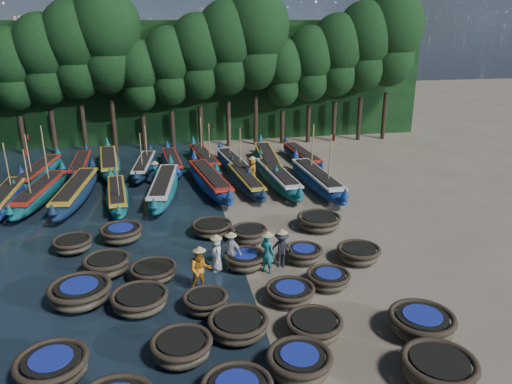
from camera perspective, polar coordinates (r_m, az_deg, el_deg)
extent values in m
plane|color=gray|center=(23.19, -2.19, -6.67)|extent=(120.00, 120.00, 0.00)
cube|color=black|center=(44.54, -7.01, 12.48)|extent=(40.00, 3.00, 10.00)
cylinder|color=navy|center=(14.65, -2.20, -21.02)|extent=(1.21, 1.21, 0.04)
ellipsoid|color=brown|center=(15.74, 4.96, -19.20)|extent=(2.42, 2.42, 0.71)
torus|color=#372B20|center=(15.54, 5.00, -18.24)|extent=(2.00, 2.00, 0.21)
cylinder|color=black|center=(15.51, 5.01, -18.12)|extent=(1.50, 1.50, 0.06)
cylinder|color=navy|center=(15.48, 5.01, -17.99)|extent=(1.16, 1.16, 0.04)
ellipsoid|color=brown|center=(16.33, 20.11, -18.77)|extent=(2.74, 2.74, 0.76)
torus|color=#372B20|center=(16.12, 20.26, -17.77)|extent=(2.25, 2.25, 0.23)
cylinder|color=black|center=(16.09, 20.28, -17.63)|extent=(1.69, 1.69, 0.07)
ellipsoid|color=brown|center=(16.67, -22.22, -18.31)|extent=(2.31, 2.31, 0.70)
torus|color=#372B20|center=(16.48, -22.37, -17.40)|extent=(2.18, 2.18, 0.21)
cylinder|color=black|center=(16.46, -22.39, -17.28)|extent=(1.65, 1.65, 0.06)
cylinder|color=navy|center=(16.43, -22.41, -17.16)|extent=(1.27, 1.27, 0.04)
ellipsoid|color=brown|center=(16.47, -8.49, -17.47)|extent=(2.10, 2.10, 0.67)
torus|color=#372B20|center=(16.28, -8.55, -16.58)|extent=(1.97, 1.97, 0.20)
cylinder|color=black|center=(16.26, -8.55, -16.46)|extent=(1.48, 1.48, 0.06)
ellipsoid|color=brown|center=(17.31, -2.05, -15.25)|extent=(2.05, 2.05, 0.64)
torus|color=#372B20|center=(17.14, -2.06, -14.42)|extent=(2.07, 2.07, 0.19)
cylinder|color=black|center=(17.12, -2.06, -14.31)|extent=(1.57, 1.57, 0.06)
ellipsoid|color=brown|center=(17.39, 6.63, -15.24)|extent=(2.13, 2.13, 0.63)
torus|color=#372B20|center=(17.23, 6.67, -14.43)|extent=(1.96, 1.96, 0.19)
cylinder|color=black|center=(17.21, 6.68, -14.33)|extent=(1.49, 1.49, 0.06)
ellipsoid|color=brown|center=(18.18, 18.36, -14.33)|extent=(2.68, 2.68, 0.72)
torus|color=#372B20|center=(18.01, 18.47, -13.43)|extent=(2.26, 2.26, 0.22)
cylinder|color=black|center=(17.98, 18.49, -13.31)|extent=(1.71, 1.71, 0.07)
cylinder|color=navy|center=(17.96, 18.50, -13.19)|extent=(1.32, 1.32, 0.04)
ellipsoid|color=brown|center=(20.06, -19.44, -11.09)|extent=(2.55, 2.55, 0.73)
torus|color=#372B20|center=(19.89, -19.55, -10.23)|extent=(2.34, 2.34, 0.22)
cylinder|color=black|center=(19.87, -19.56, -10.12)|extent=(1.78, 1.78, 0.07)
cylinder|color=navy|center=(19.85, -19.57, -10.00)|extent=(1.37, 1.37, 0.04)
ellipsoid|color=brown|center=(19.13, -13.12, -12.17)|extent=(2.47, 2.47, 0.62)
torus|color=#372B20|center=(18.99, -13.19, -11.42)|extent=(2.12, 2.12, 0.19)
cylinder|color=black|center=(18.97, -13.20, -11.32)|extent=(1.62, 1.62, 0.06)
ellipsoid|color=brown|center=(18.68, -5.78, -12.61)|extent=(1.81, 1.81, 0.60)
torus|color=#372B20|center=(18.53, -5.81, -11.88)|extent=(1.68, 1.68, 0.18)
cylinder|color=black|center=(18.51, -5.81, -11.78)|extent=(1.26, 1.26, 0.05)
ellipsoid|color=brown|center=(19.19, 3.90, -11.65)|extent=(2.19, 2.19, 0.57)
torus|color=#372B20|center=(19.05, 3.92, -10.96)|extent=(1.90, 1.90, 0.17)
cylinder|color=black|center=(19.03, 3.92, -10.87)|extent=(1.45, 1.45, 0.05)
cylinder|color=navy|center=(19.02, 3.92, -10.78)|extent=(1.11, 1.11, 0.03)
ellipsoid|color=brown|center=(20.29, 8.25, -10.00)|extent=(1.94, 1.94, 0.57)
torus|color=#372B20|center=(20.16, 8.29, -9.33)|extent=(1.76, 1.76, 0.17)
cylinder|color=black|center=(20.14, 8.29, -9.25)|extent=(1.34, 1.34, 0.05)
cylinder|color=navy|center=(20.13, 8.29, -9.16)|extent=(1.03, 1.03, 0.03)
ellipsoid|color=brown|center=(21.85, -16.66, -8.21)|extent=(2.11, 2.11, 0.71)
torus|color=#372B20|center=(21.70, -16.75, -7.43)|extent=(1.96, 1.96, 0.21)
cylinder|color=black|center=(21.69, -16.76, -7.33)|extent=(1.47, 1.47, 0.06)
ellipsoid|color=brown|center=(21.05, -11.64, -9.07)|extent=(2.34, 2.34, 0.56)
torus|color=#372B20|center=(20.93, -11.69, -8.43)|extent=(1.94, 1.94, 0.17)
cylinder|color=black|center=(20.91, -11.70, -8.35)|extent=(1.48, 1.48, 0.05)
ellipsoid|color=brown|center=(21.47, -1.29, -7.97)|extent=(1.69, 1.69, 0.62)
torus|color=#372B20|center=(21.34, -1.29, -7.27)|extent=(1.83, 1.83, 0.19)
cylinder|color=black|center=(21.32, -1.29, -7.17)|extent=(1.38, 1.38, 0.06)
cylinder|color=navy|center=(21.30, -1.30, -7.08)|extent=(1.06, 1.06, 0.04)
ellipsoid|color=brown|center=(22.10, 5.43, -7.24)|extent=(1.61, 1.61, 0.61)
torus|color=#372B20|center=(21.98, 5.45, -6.57)|extent=(1.70, 1.70, 0.18)
cylinder|color=black|center=(21.96, 5.46, -6.49)|extent=(1.27, 1.27, 0.06)
cylinder|color=navy|center=(21.95, 5.46, -6.40)|extent=(0.98, 0.98, 0.04)
ellipsoid|color=brown|center=(22.47, 11.63, -7.09)|extent=(1.91, 1.91, 0.62)
torus|color=#372B20|center=(22.34, 11.68, -6.41)|extent=(1.93, 1.93, 0.19)
cylinder|color=black|center=(22.32, 11.69, -6.32)|extent=(1.46, 1.46, 0.06)
ellipsoid|color=brown|center=(24.41, -20.21, -5.78)|extent=(1.79, 1.79, 0.59)
torus|color=#372B20|center=(24.30, -20.28, -5.19)|extent=(1.79, 1.79, 0.18)
cylinder|color=black|center=(24.29, -20.29, -5.11)|extent=(1.36, 1.36, 0.05)
ellipsoid|color=brown|center=(24.80, -15.14, -4.75)|extent=(1.89, 1.89, 0.65)
torus|color=#372B20|center=(24.68, -15.20, -4.10)|extent=(2.04, 2.04, 0.20)
cylinder|color=black|center=(24.67, -15.21, -4.01)|extent=(1.55, 1.55, 0.06)
cylinder|color=navy|center=(24.65, -15.22, -3.93)|extent=(1.19, 1.19, 0.04)
ellipsoid|color=brown|center=(24.71, -5.06, -4.29)|extent=(1.93, 1.93, 0.59)
torus|color=#372B20|center=(24.60, -5.08, -3.70)|extent=(2.01, 2.01, 0.18)
cylinder|color=black|center=(24.59, -5.08, -3.62)|extent=(1.53, 1.53, 0.05)
ellipsoid|color=brown|center=(23.91, -0.81, -5.00)|extent=(2.17, 2.17, 0.62)
torus|color=#372B20|center=(23.79, -0.81, -4.36)|extent=(1.80, 1.80, 0.19)
cylinder|color=black|center=(23.77, -0.81, -4.27)|extent=(1.35, 1.35, 0.06)
ellipsoid|color=brown|center=(25.48, 7.19, -3.54)|extent=(2.19, 2.19, 0.65)
torus|color=#372B20|center=(25.36, 7.22, -2.90)|extent=(2.24, 2.24, 0.20)
cylinder|color=black|center=(25.35, 7.23, -2.82)|extent=(1.72, 1.72, 0.06)
ellipsoid|color=navy|center=(31.00, -26.87, -0.99)|extent=(1.56, 8.20, 1.02)
cone|color=navy|center=(34.47, -25.30, 2.30)|extent=(0.45, 0.45, 0.61)
cube|color=gold|center=(30.87, -26.99, -0.24)|extent=(1.14, 6.35, 0.12)
cube|color=black|center=(30.85, -27.01, -0.09)|extent=(0.85, 5.53, 0.10)
cylinder|color=#997F4C|center=(31.64, -26.55, 2.56)|extent=(0.07, 0.24, 2.86)
ellipsoid|color=#104F5A|center=(31.50, -23.43, -0.19)|extent=(2.72, 8.25, 1.01)
cone|color=#104F5A|center=(34.85, -21.32, 3.00)|extent=(0.45, 0.45, 0.61)
cone|color=#104F5A|center=(27.88, -26.42, -1.71)|extent=(0.45, 0.45, 0.51)
cube|color=red|center=(31.37, -23.54, 0.54)|extent=(2.04, 6.38, 0.12)
cube|color=black|center=(31.34, -23.56, 0.69)|extent=(1.64, 5.54, 0.10)
cylinder|color=#997F4C|center=(32.09, -22.89, 3.27)|extent=(0.07, 0.24, 2.84)
cylinder|color=#997F4C|center=(29.65, -24.68, 1.80)|extent=(0.07, 0.24, 2.84)
plane|color=red|center=(29.28, -24.74, 4.11)|extent=(0.00, 0.36, 0.36)
ellipsoid|color=#10263D|center=(30.80, -19.89, -0.08)|extent=(2.53, 8.83, 1.09)
cone|color=#10263D|center=(34.52, -18.27, 3.35)|extent=(0.48, 0.48, 0.65)
cone|color=#10263D|center=(26.76, -22.30, -1.75)|extent=(0.48, 0.48, 0.54)
cube|color=gold|center=(30.66, -19.99, 0.73)|extent=(1.89, 6.83, 0.13)
cube|color=black|center=(30.63, -20.01, 0.88)|extent=(1.50, 5.94, 0.11)
ellipsoid|color=#104F5A|center=(29.75, -15.57, -0.49)|extent=(1.98, 7.23, 0.89)
cone|color=#104F5A|center=(32.90, -15.84, 2.43)|extent=(0.39, 0.39, 0.54)
cone|color=#104F5A|center=(26.29, -15.44, -1.84)|extent=(0.39, 0.39, 0.45)
cube|color=gold|center=(29.63, -15.63, 0.20)|extent=(1.47, 5.60, 0.11)
cube|color=black|center=(29.61, -15.64, 0.33)|extent=(1.16, 4.86, 0.09)
cylinder|color=#997F4C|center=(30.35, -15.70, 2.72)|extent=(0.06, 0.21, 2.50)
cylinder|color=#997F4C|center=(28.03, -15.56, 1.39)|extent=(0.06, 0.21, 2.50)
plane|color=red|center=(27.73, -15.49, 3.56)|extent=(0.00, 0.31, 0.31)
ellipsoid|color=#104F5A|center=(30.32, -10.50, 0.46)|extent=(2.64, 8.70, 1.07)
cone|color=#104F5A|center=(34.10, -9.77, 3.83)|extent=(0.47, 0.47, 0.64)
cone|color=#104F5A|center=(26.20, -11.62, -1.14)|extent=(0.47, 0.47, 0.54)
cube|color=silver|center=(30.18, -10.55, 1.27)|extent=(1.98, 6.74, 0.13)
cube|color=black|center=(30.16, -10.56, 1.43)|extent=(1.58, 5.85, 0.11)
ellipsoid|color=navy|center=(31.09, -5.30, 1.20)|extent=(2.91, 8.84, 1.09)
cone|color=navy|center=(34.86, -7.13, 4.33)|extent=(0.48, 0.48, 0.65)
cone|color=navy|center=(27.01, -3.03, -0.10)|extent=(0.48, 0.48, 0.54)
cube|color=red|center=(30.95, -5.32, 2.00)|extent=(2.19, 6.84, 0.13)
cube|color=black|center=(30.93, -5.33, 2.16)|extent=(1.76, 5.94, 0.11)
ellipsoid|color=#10263D|center=(31.14, -1.15, 1.15)|extent=(2.06, 7.46, 0.92)
cone|color=#10263D|center=(34.30, -2.77, 3.88)|extent=(0.40, 0.40, 0.55)
cone|color=#10263D|center=(27.70, 0.83, 0.03)|extent=(0.40, 0.40, 0.46)
cube|color=gold|center=(31.02, -1.16, 1.82)|extent=(1.53, 5.77, 0.11)
cube|color=black|center=(31.00, -1.16, 1.95)|extent=(1.21, 5.02, 0.09)
ellipsoid|color=#104F5A|center=(31.57, 2.52, 1.52)|extent=(2.10, 8.54, 1.06)
cone|color=#104F5A|center=(35.18, 0.54, 4.56)|extent=(0.47, 0.47, 0.63)
cone|color=#104F5A|center=(27.66, 5.06, 0.25)|extent=(0.47, 0.47, 0.53)
cube|color=silver|center=(31.44, 2.53, 2.29)|extent=(1.56, 6.62, 0.13)
cube|color=black|center=(31.42, 2.53, 2.44)|extent=(1.21, 5.75, 0.11)
ellipsoid|color=navy|center=(31.38, 6.98, 1.31)|extent=(2.05, 8.84, 1.10)
cone|color=navy|center=(35.04, 4.57, 4.51)|extent=(0.48, 0.48, 0.66)
cone|color=navy|center=(27.43, 10.17, -0.05)|extent=(0.48, 0.48, 0.55)
cube|color=silver|center=(31.24, 7.02, 2.12)|extent=(1.52, 6.85, 0.13)
cube|color=black|center=(31.21, 7.02, 2.27)|extent=(1.17, 5.95, 0.11)
cylinder|color=#997F4C|center=(32.12, 6.47, 5.01)|extent=(0.08, 0.26, 3.07)
cylinder|color=#997F4C|center=(29.46, 8.44, 3.62)|extent=(0.08, 0.26, 3.07)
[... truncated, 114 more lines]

